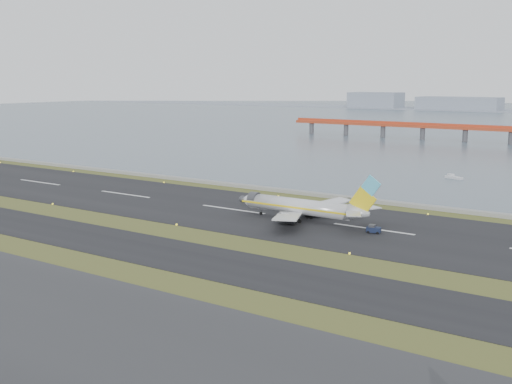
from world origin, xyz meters
TOP-DOWN VIEW (x-y plane):
  - ground at (0.00, 0.00)m, footprint 1000.00×1000.00m
  - taxiway_strip at (0.00, -12.00)m, footprint 1000.00×18.00m
  - runway_strip at (0.00, 30.00)m, footprint 1000.00×45.00m
  - seawall at (0.00, 60.00)m, footprint 1000.00×2.50m
  - red_pier at (20.00, 250.00)m, footprint 260.00×5.00m
  - airliner at (22.36, 28.54)m, footprint 38.52×32.89m
  - pushback_tug at (41.60, 26.41)m, footprint 3.38×2.39m
  - workboat_near at (31.60, 116.04)m, footprint 6.83×4.55m

SIDE VIEW (x-z plane):
  - ground at x=0.00m, z-range 0.00..0.00m
  - taxiway_strip at x=0.00m, z-range 0.00..0.10m
  - runway_strip at x=0.00m, z-range 0.00..0.10m
  - seawall at x=0.00m, z-range 0.00..1.00m
  - workboat_near at x=31.60m, z-range -0.29..1.30m
  - pushback_tug at x=41.60m, z-range -0.03..1.94m
  - airliner at x=22.36m, z-range -2.94..9.86m
  - red_pier at x=20.00m, z-range 2.18..12.38m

